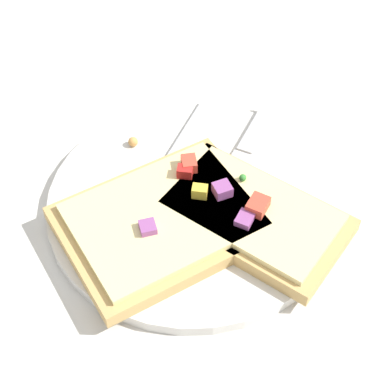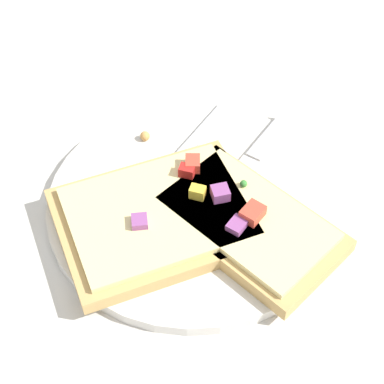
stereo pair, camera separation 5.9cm
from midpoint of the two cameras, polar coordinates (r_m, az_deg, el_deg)
The scene contains 7 objects.
ground_plane at distance 0.61m, azimuth 2.78°, elevation -1.50°, with size 4.00×4.00×0.00m, color beige.
plate at distance 0.61m, azimuth 2.80°, elevation -1.15°, with size 0.27×0.27×0.01m.
fork at distance 0.62m, azimuth 0.43°, elevation 1.53°, with size 0.18×0.12×0.01m.
knife at distance 0.63m, azimuth 7.71°, elevation 2.29°, with size 0.19×0.13×0.01m.
pizza_slice_main at distance 0.57m, azimuth -0.07°, elevation -2.40°, with size 0.19×0.21×0.03m.
pizza_slice_corner at distance 0.58m, azimuth 7.85°, elevation -2.87°, with size 0.18×0.19×0.03m.
crumb_scatter at distance 0.61m, azimuth 0.68°, elevation 0.65°, with size 0.10×0.10×0.01m.
Camera 2 is at (-0.39, -0.01, 0.47)m, focal length 60.00 mm.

